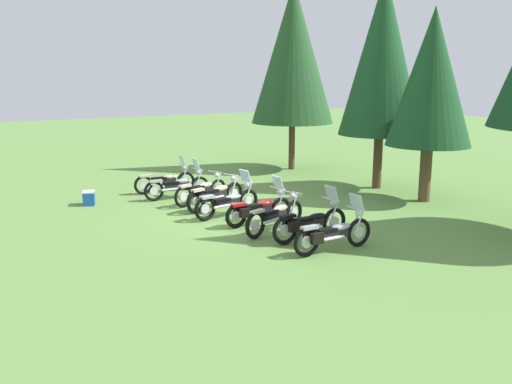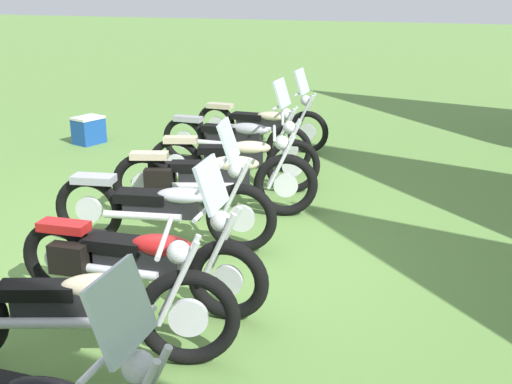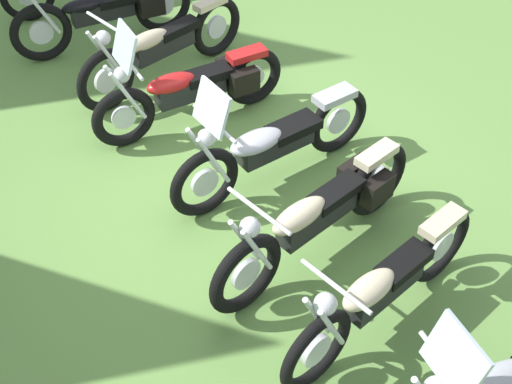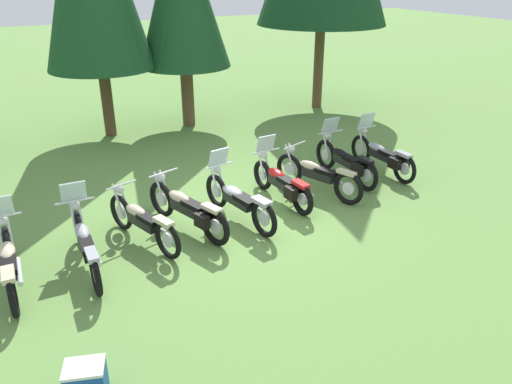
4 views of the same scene
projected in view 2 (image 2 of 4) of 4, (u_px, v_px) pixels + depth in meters
ground_plane at (176, 252)px, 6.64m from camera, size 80.00×80.00×0.00m
motorcycle_0 at (262, 122)px, 10.61m from camera, size 0.65×2.33×1.36m
motorcycle_1 at (237, 137)px, 9.52m from camera, size 0.68×2.40×1.36m
motorcycle_2 at (235, 159)px, 8.41m from camera, size 0.88×2.21×1.02m
motorcycle_3 at (211, 178)px, 7.56m from camera, size 1.00×2.38×1.04m
motorcycle_4 at (166, 205)px, 6.62m from camera, size 0.73×2.37×1.38m
motorcycle_5 at (137, 258)px, 5.40m from camera, size 0.71×2.27×1.36m
motorcycle_6 at (74, 308)px, 4.57m from camera, size 1.04×2.33×1.03m
picnic_cooler at (89, 130)px, 11.02m from camera, size 0.57×0.50×0.47m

